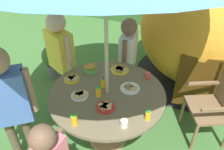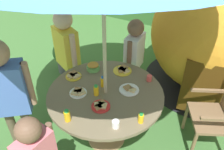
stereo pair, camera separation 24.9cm
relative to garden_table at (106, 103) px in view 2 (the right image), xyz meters
The scene contains 20 objects.
ground_plane 0.59m from the garden_table, ahead, with size 10.00×10.00×0.02m, color #3D6B33.
garden_table is the anchor object (origin of this frame).
wooden_chair 1.26m from the garden_table, 25.81° to the left, with size 0.59×0.61×1.00m.
dome_tent 1.94m from the garden_table, 65.96° to the left, with size 2.02×2.02×1.76m.
potted_plant 1.65m from the garden_table, 146.05° to the left, with size 0.36×0.36×0.55m.
child_in_white_shirt 0.87m from the garden_table, 93.84° to the left, with size 0.21×0.42×1.24m.
child_in_yellow_shirt 0.93m from the garden_table, 154.73° to the left, with size 0.43×0.33×1.37m.
child_in_blue_shirt 1.01m from the garden_table, 141.53° to the right, with size 0.42×0.40×1.44m.
snack_bowl 0.49m from the garden_table, 139.60° to the left, with size 0.16×0.16×0.09m.
plate_front_edge 0.28m from the garden_table, 71.96° to the right, with size 0.19×0.19×0.03m.
plate_far_left 0.34m from the garden_table, 147.65° to the right, with size 0.18×0.18×0.03m.
plate_mid_left 0.31m from the garden_table, 36.78° to the left, with size 0.21×0.21×0.03m.
plate_near_left 0.50m from the garden_table, behind, with size 0.18×0.18×0.03m.
plate_near_right 0.47m from the garden_table, 92.34° to the left, with size 0.22×0.22×0.03m.
juice_bottle_far_right 0.57m from the garden_table, 101.26° to the right, with size 0.06×0.06×0.13m.
juice_bottle_center_front 0.24m from the garden_table, 128.83° to the right, with size 0.05×0.05×0.12m.
juice_bottle_center_back 0.57m from the garden_table, 22.39° to the right, with size 0.05×0.05×0.11m.
juice_bottle_mid_right 0.25m from the garden_table, 137.11° to the left, with size 0.04×0.04×0.13m.
cup_near 0.56m from the garden_table, 51.59° to the left, with size 0.06×0.06×0.07m, color #E04C47.
cup_far 0.52m from the garden_table, 48.78° to the right, with size 0.07×0.07×0.07m, color white.
Camera 2 is at (0.97, -1.60, 2.35)m, focal length 37.19 mm.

